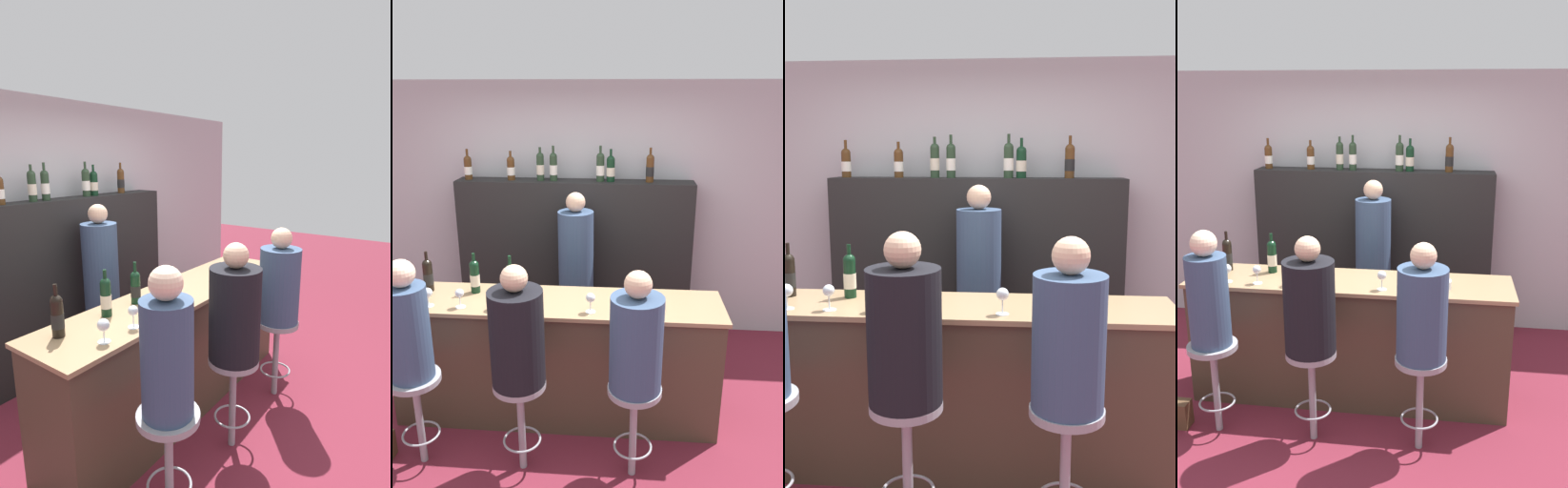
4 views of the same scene
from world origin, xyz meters
TOP-DOWN VIEW (x-y plane):
  - wall_back at (0.00, 1.84)m, footprint 6.40×0.05m
  - bar_counter at (0.00, 0.27)m, footprint 2.50×0.57m
  - back_bar_cabinet at (0.00, 1.62)m, footprint 2.34×0.28m
  - wine_bottle_counter_0 at (-1.02, 0.37)m, footprint 0.08×0.08m
  - wine_bottle_counter_1 at (-0.64, 0.37)m, footprint 0.07×0.07m
  - wine_bottle_counter_2 at (-0.36, 0.37)m, footprint 0.07×0.07m
  - wine_bottle_backbar_0 at (-1.06, 1.62)m, footprint 0.08×0.08m
  - wine_bottle_backbar_1 at (-0.63, 1.62)m, footprint 0.08×0.08m
  - wine_bottle_backbar_2 at (-0.33, 1.62)m, footprint 0.07×0.07m
  - wine_bottle_backbar_3 at (-0.20, 1.62)m, footprint 0.07×0.07m
  - wine_bottle_backbar_4 at (0.25, 1.62)m, footprint 0.08×0.08m
  - wine_bottle_backbar_5 at (0.35, 1.62)m, footprint 0.08×0.08m
  - wine_bottle_backbar_6 at (0.73, 1.62)m, footprint 0.08×0.08m
  - wine_glass_0 at (-0.91, 0.10)m, footprint 0.08×0.08m
  - wine_glass_1 at (-0.67, 0.10)m, footprint 0.07×0.07m
  - wine_glass_2 at (-0.39, 0.10)m, footprint 0.08×0.08m
  - wine_glass_3 at (0.28, 0.10)m, footprint 0.07×0.07m
  - metal_bowl at (0.69, 0.19)m, footprint 0.19×0.19m
  - bar_stool_middle at (-0.16, -0.34)m, footprint 0.35×0.35m
  - guest_seated_middle at (-0.16, -0.34)m, footprint 0.35×0.35m
  - bar_stool_right at (0.60, -0.34)m, footprint 0.35×0.35m
  - guest_seated_right at (0.60, -0.34)m, footprint 0.33×0.33m
  - bartender at (0.05, 1.23)m, footprint 0.33×0.33m

SIDE VIEW (x-z plane):
  - bar_counter at x=0.00m, z-range 0.00..1.00m
  - bar_stool_middle at x=-0.16m, z-range 0.19..0.87m
  - bar_stool_right at x=0.60m, z-range 0.19..0.87m
  - bartender at x=0.05m, z-range -0.06..1.56m
  - back_bar_cabinet at x=0.00m, z-range 0.00..1.66m
  - metal_bowl at x=0.69m, z-range 0.99..1.06m
  - guest_seated_right at x=0.60m, z-range 0.63..1.43m
  - guest_seated_middle at x=-0.16m, z-range 0.63..1.44m
  - wine_glass_0 at x=-0.91m, z-range 1.02..1.17m
  - wine_glass_1 at x=-0.67m, z-range 1.02..1.17m
  - wine_glass_3 at x=0.28m, z-range 1.03..1.17m
  - wine_glass_2 at x=-0.39m, z-range 1.03..1.19m
  - wine_bottle_counter_2 at x=-0.36m, z-range 0.96..1.27m
  - wine_bottle_counter_0 at x=-1.02m, z-range 0.96..1.29m
  - wine_bottle_counter_1 at x=-0.64m, z-range 0.97..1.29m
  - wall_back at x=0.00m, z-range 0.00..2.60m
  - wine_bottle_backbar_1 at x=-0.63m, z-range 1.63..1.92m
  - wine_bottle_backbar_0 at x=-1.06m, z-range 1.63..1.92m
  - wine_bottle_backbar_5 at x=0.35m, z-range 1.63..1.94m
  - wine_bottle_backbar_6 at x=0.73m, z-range 1.63..1.96m
  - wine_bottle_backbar_2 at x=-0.33m, z-range 1.63..1.96m
  - wine_bottle_backbar_3 at x=-0.20m, z-range 1.63..1.96m
  - wine_bottle_backbar_4 at x=0.25m, z-range 1.63..1.97m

